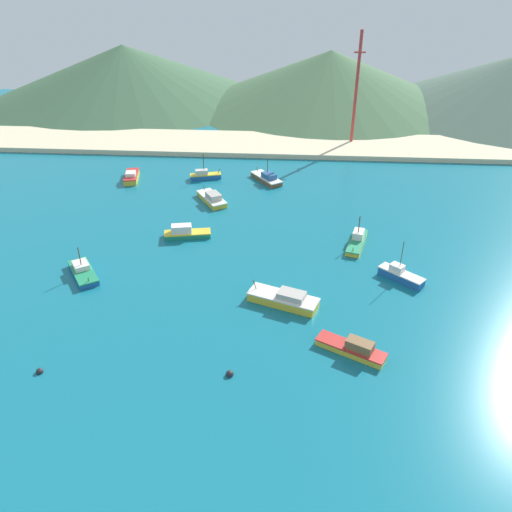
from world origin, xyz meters
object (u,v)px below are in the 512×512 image
at_px(fishing_boat_5, 186,233).
at_px(fishing_boat_12, 401,275).
at_px(fishing_boat_10, 357,240).
at_px(fishing_boat_6, 212,198).
at_px(radio_tower, 356,89).
at_px(fishing_boat_3, 267,178).
at_px(buoy_1, 230,374).
at_px(fishing_boat_11, 284,299).
at_px(fishing_boat_1, 83,271).
at_px(buoy_0, 40,371).
at_px(fishing_boat_7, 353,348).
at_px(fishing_boat_8, 131,176).
at_px(fishing_boat_2, 205,175).

height_order(fishing_boat_5, fishing_boat_12, fishing_boat_12).
bearing_deg(fishing_boat_10, fishing_boat_6, 150.18).
height_order(fishing_boat_5, radio_tower, radio_tower).
relative_size(fishing_boat_3, fishing_boat_10, 0.96).
bearing_deg(buoy_1, fishing_boat_10, 61.37).
bearing_deg(buoy_1, fishing_boat_5, 109.30).
bearing_deg(fishing_boat_10, fishing_boat_11, -123.18).
bearing_deg(fishing_boat_1, fishing_boat_10, 16.73).
height_order(fishing_boat_1, buoy_1, fishing_boat_1).
distance_m(buoy_0, buoy_1, 22.78).
height_order(fishing_boat_7, fishing_boat_8, fishing_boat_7).
xyz_separation_m(fishing_boat_1, buoy_0, (2.80, -21.54, -0.49)).
height_order(fishing_boat_3, buoy_1, fishing_boat_3).
bearing_deg(fishing_boat_3, fishing_boat_5, -115.43).
bearing_deg(fishing_boat_1, buoy_1, -38.53).
relative_size(fishing_boat_10, fishing_boat_12, 1.40).
xyz_separation_m(fishing_boat_8, fishing_boat_10, (47.70, -26.66, -0.07)).
bearing_deg(fishing_boat_10, buoy_0, -139.77).
bearing_deg(fishing_boat_6, fishing_boat_5, -99.04).
xyz_separation_m(fishing_boat_6, buoy_1, (9.47, -49.44, -0.63)).
relative_size(fishing_boat_2, fishing_boat_3, 0.79).
bearing_deg(fishing_boat_5, fishing_boat_10, -0.99).
bearing_deg(buoy_1, fishing_boat_2, 101.87).
relative_size(fishing_boat_12, radio_tower, 0.24).
bearing_deg(fishing_boat_10, fishing_boat_7, -96.71).
distance_m(fishing_boat_3, fishing_boat_11, 46.80).
distance_m(fishing_boat_6, radio_tower, 52.20).
distance_m(fishing_boat_7, fishing_boat_8, 70.76).
bearing_deg(fishing_boat_12, fishing_boat_5, 162.28).
relative_size(fishing_boat_3, fishing_boat_5, 1.07).
relative_size(fishing_boat_3, fishing_boat_12, 1.34).
distance_m(fishing_boat_10, fishing_boat_11, 22.26).
relative_size(fishing_boat_5, buoy_1, 9.04).
height_order(fishing_boat_7, fishing_boat_10, fishing_boat_10).
distance_m(fishing_boat_7, fishing_boat_11, 13.23).
xyz_separation_m(fishing_boat_8, buoy_0, (6.65, -61.38, -0.65)).
bearing_deg(fishing_boat_10, fishing_boat_8, 150.80).
xyz_separation_m(fishing_boat_2, fishing_boat_8, (-16.39, -1.71, -0.02)).
bearing_deg(buoy_0, radio_tower, 63.41).
distance_m(fishing_boat_1, fishing_boat_10, 45.79).
bearing_deg(fishing_boat_11, fishing_boat_12, 23.57).
bearing_deg(buoy_1, fishing_boat_8, 116.04).
distance_m(fishing_boat_7, fishing_boat_12, 19.70).
distance_m(fishing_boat_2, fishing_boat_5, 27.88).
xyz_separation_m(fishing_boat_12, buoy_0, (-46.58, -23.82, -0.68)).
height_order(fishing_boat_3, fishing_boat_10, fishing_boat_3).
bearing_deg(fishing_boat_6, radio_tower, 51.03).
bearing_deg(buoy_1, fishing_boat_3, 88.97).
height_order(fishing_boat_12, radio_tower, radio_tower).
xyz_separation_m(fishing_boat_2, fishing_boat_6, (3.54, -12.46, -0.03)).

